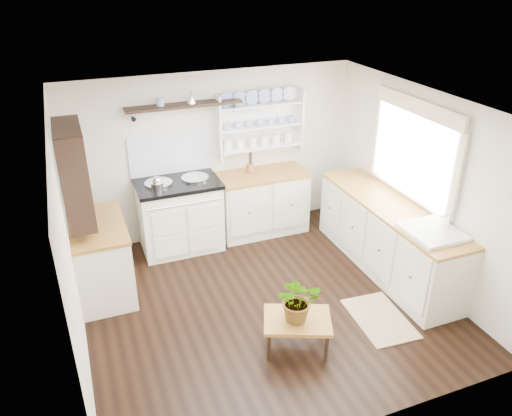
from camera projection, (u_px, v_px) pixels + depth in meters
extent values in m
cube|color=black|center=(265.00, 301.00, 5.83)|extent=(4.00, 3.80, 0.01)
cube|color=beige|center=(214.00, 155.00, 6.90)|extent=(4.00, 0.02, 2.30)
cube|color=beige|center=(420.00, 186.00, 5.96)|extent=(0.02, 3.80, 2.30)
cube|color=beige|center=(68.00, 249.00, 4.67)|extent=(0.02, 3.80, 2.30)
cube|color=white|center=(267.00, 107.00, 4.80)|extent=(4.00, 3.80, 0.01)
cube|color=white|center=(414.00, 154.00, 5.92)|extent=(0.04, 1.40, 1.00)
cube|color=white|center=(412.00, 155.00, 5.91)|extent=(0.02, 1.50, 1.10)
cube|color=beige|center=(418.00, 107.00, 5.65)|extent=(0.04, 1.55, 0.18)
cube|color=white|center=(180.00, 216.00, 6.73)|extent=(1.05, 0.69, 0.93)
cube|color=black|center=(177.00, 183.00, 6.52)|extent=(1.09, 0.73, 0.05)
cylinder|color=silver|center=(158.00, 183.00, 6.42)|extent=(0.36, 0.36, 0.03)
cylinder|color=silver|center=(195.00, 178.00, 6.58)|extent=(0.36, 0.36, 0.03)
cylinder|color=silver|center=(185.00, 204.00, 6.25)|extent=(0.95, 0.02, 0.02)
cube|color=white|center=(262.00, 203.00, 7.16)|extent=(1.25, 0.60, 0.88)
cube|color=brown|center=(262.00, 175.00, 6.96)|extent=(1.27, 0.63, 0.04)
cube|color=white|center=(387.00, 238.00, 6.27)|extent=(0.60, 2.40, 0.88)
cube|color=brown|center=(391.00, 206.00, 6.07)|extent=(0.62, 2.43, 0.04)
cube|color=white|center=(431.00, 241.00, 5.48)|extent=(0.55, 0.60, 0.28)
cylinder|color=silver|center=(449.00, 222.00, 5.46)|extent=(0.02, 0.02, 0.22)
cube|color=white|center=(102.00, 259.00, 5.83)|extent=(0.60, 1.10, 0.88)
cube|color=brown|center=(96.00, 226.00, 5.63)|extent=(0.62, 1.13, 0.04)
cube|color=white|center=(258.00, 122.00, 6.91)|extent=(1.20, 0.03, 0.90)
cube|color=white|center=(260.00, 124.00, 6.84)|extent=(1.20, 0.22, 0.02)
cylinder|color=navy|center=(260.00, 104.00, 6.73)|extent=(0.20, 0.02, 0.20)
cube|color=black|center=(184.00, 105.00, 6.32)|extent=(1.50, 0.24, 0.04)
cone|color=black|center=(132.00, 117.00, 6.21)|extent=(0.06, 0.20, 0.06)
cone|color=black|center=(231.00, 107.00, 6.63)|extent=(0.06, 0.20, 0.06)
cube|color=black|center=(74.00, 173.00, 5.29)|extent=(0.28, 0.80, 1.05)
cylinder|color=brown|center=(250.00, 168.00, 6.94)|extent=(0.11, 0.11, 0.12)
cube|color=brown|center=(297.00, 320.00, 4.99)|extent=(0.80, 0.70, 0.04)
cylinder|color=black|center=(269.00, 347.00, 4.91)|extent=(0.04, 0.04, 0.32)
cylinder|color=black|center=(269.00, 322.00, 5.24)|extent=(0.04, 0.04, 0.32)
cylinder|color=black|center=(327.00, 348.00, 4.89)|extent=(0.04, 0.04, 0.32)
cylinder|color=black|center=(323.00, 323.00, 5.23)|extent=(0.04, 0.04, 0.32)
imported|color=#3F7233|center=(298.00, 300.00, 4.87)|extent=(0.51, 0.47, 0.47)
cube|color=#9F785C|center=(380.00, 319.00, 5.53)|extent=(0.60, 0.88, 0.02)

